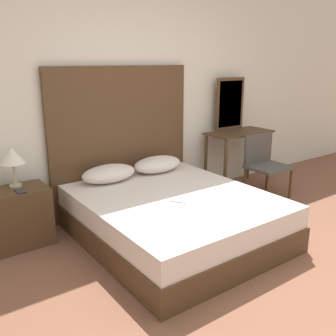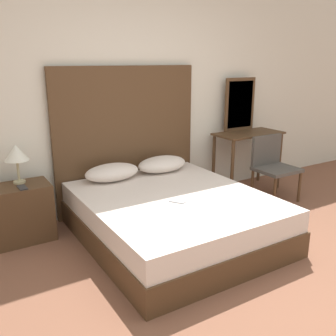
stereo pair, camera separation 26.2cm
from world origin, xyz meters
name	(u,v)px [view 2 (the right image)]	position (x,y,z in m)	size (l,w,h in m)	color
ground_plane	(271,297)	(0.00, 0.00, 0.00)	(16.00, 16.00, 0.00)	brown
wall_back	(132,92)	(0.00, 2.26, 1.35)	(10.00, 0.06, 2.70)	silver
bed	(173,217)	(-0.11, 1.20, 0.22)	(1.65, 1.92, 0.45)	#4C331E
headboard	(128,139)	(-0.11, 2.19, 0.82)	(1.73, 0.05, 1.64)	#4C331E
pillow_left	(112,172)	(-0.42, 1.94, 0.54)	(0.60, 0.35, 0.18)	silver
pillow_right	(162,164)	(0.21, 1.94, 0.54)	(0.60, 0.35, 0.18)	silver
phone_on_bed	(177,201)	(-0.17, 1.03, 0.45)	(0.14, 0.16, 0.01)	#B7B7BC
nightstand	(22,213)	(-1.37, 1.94, 0.28)	(0.55, 0.38, 0.56)	#4C331E
table_lamp	(16,154)	(-1.35, 2.02, 0.85)	(0.23, 0.23, 0.38)	tan
phone_on_nightstand	(22,187)	(-1.36, 1.85, 0.56)	(0.08, 0.15, 0.01)	#232328
vanity_desk	(248,144)	(1.52, 1.92, 0.63)	(0.92, 0.45, 0.78)	#4C331E
vanity_mirror	(240,104)	(1.52, 2.12, 1.13)	(0.49, 0.03, 0.70)	#4C331E
chair	(272,163)	(1.54, 1.48, 0.46)	(0.50, 0.43, 0.80)	#4C4742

